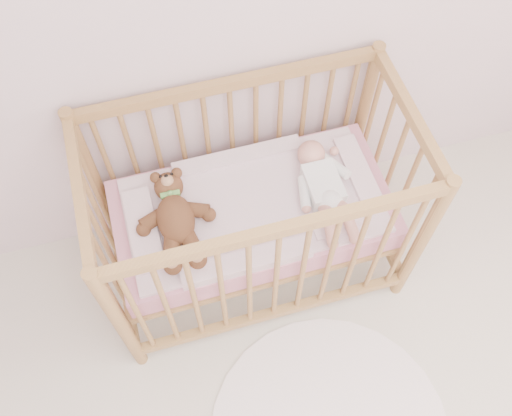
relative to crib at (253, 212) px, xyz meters
name	(u,v)px	position (x,y,z in m)	size (l,w,h in m)	color
crib	(253,212)	(0.00, 0.00, 0.00)	(1.36, 0.76, 1.00)	tan
mattress	(253,214)	(0.00, 0.00, -0.01)	(1.22, 0.62, 0.13)	pink
blanket	(253,206)	(0.00, 0.00, 0.06)	(1.10, 0.58, 0.06)	#D08FA0
baby	(323,183)	(0.31, -0.02, 0.14)	(0.27, 0.56, 0.13)	white
teddy_bear	(176,218)	(-0.34, -0.02, 0.15)	(0.35, 0.50, 0.14)	brown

